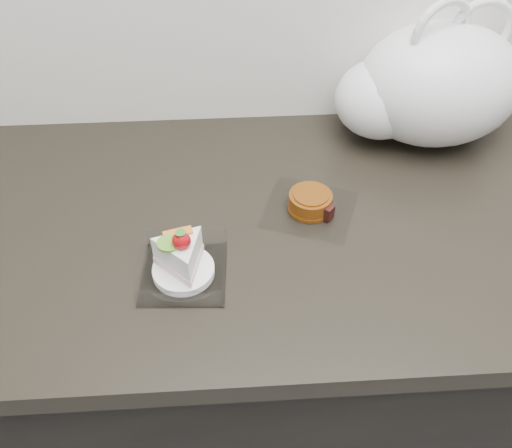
# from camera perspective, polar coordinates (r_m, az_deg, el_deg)

# --- Properties ---
(counter) EXTENTS (2.04, 0.64, 0.90)m
(counter) POSITION_cam_1_polar(r_m,az_deg,el_deg) (1.35, 8.23, -12.93)
(counter) COLOR black
(counter) RESTS_ON ground
(cake_tray) EXTENTS (0.14, 0.14, 0.10)m
(cake_tray) POSITION_cam_1_polar(r_m,az_deg,el_deg) (0.88, -7.36, -3.89)
(cake_tray) COLOR white
(cake_tray) RESTS_ON counter
(mooncake_wrap) EXTENTS (0.19, 0.19, 0.04)m
(mooncake_wrap) POSITION_cam_1_polar(r_m,az_deg,el_deg) (0.99, 5.50, 2.05)
(mooncake_wrap) COLOR white
(mooncake_wrap) RESTS_ON counter
(plastic_bag) EXTENTS (0.39, 0.30, 0.29)m
(plastic_bag) POSITION_cam_1_polar(r_m,az_deg,el_deg) (1.15, 16.76, 13.04)
(plastic_bag) COLOR white
(plastic_bag) RESTS_ON counter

